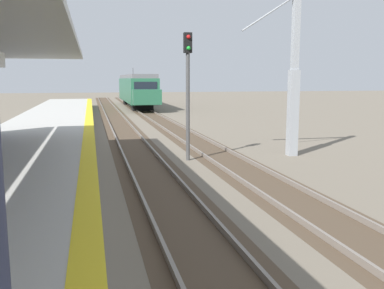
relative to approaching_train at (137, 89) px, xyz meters
The scene contains 6 objects.
station_platform 37.03m from the approaching_train, 102.18° to the right, with size 5.00×80.00×0.91m.
track_pair_nearest_platform 32.41m from the approaching_train, 96.04° to the right, with size 2.34×120.00×0.16m.
track_pair_middle 32.23m from the approaching_train, 90.01° to the right, with size 2.34×120.00×0.16m.
approaching_train is the anchor object (origin of this frame).
rail_signal_post 34.68m from the approaching_train, 92.55° to the right, with size 0.32×0.34×5.20m.
catenary_pylon_far_side 34.73m from the approaching_train, 85.24° to the right, with size 5.00×0.40×7.50m.
Camera 1 is at (-0.12, 0.39, 3.36)m, focal length 40.01 mm.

